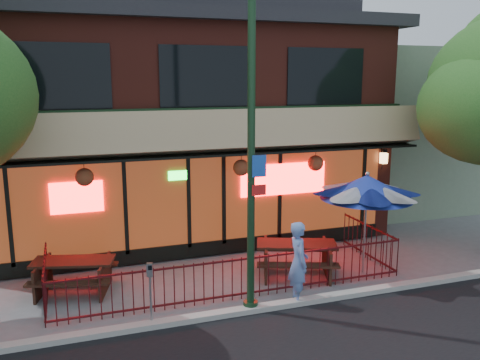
% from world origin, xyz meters
% --- Properties ---
extents(ground, '(80.00, 80.00, 0.00)m').
position_xyz_m(ground, '(0.00, 0.00, 0.00)').
color(ground, gray).
rests_on(ground, ground).
extents(curb, '(80.00, 0.25, 0.12)m').
position_xyz_m(curb, '(0.00, -0.50, 0.06)').
color(curb, '#999993').
rests_on(curb, ground).
extents(restaurant_building, '(12.96, 9.49, 8.05)m').
position_xyz_m(restaurant_building, '(0.00, 7.11, 4.13)').
color(restaurant_building, maroon).
rests_on(restaurant_building, ground).
extents(neighbor_building, '(6.00, 7.00, 6.00)m').
position_xyz_m(neighbor_building, '(9.00, 7.70, 3.00)').
color(neighbor_building, gray).
rests_on(neighbor_building, ground).
extents(patio_fence, '(8.44, 2.62, 1.00)m').
position_xyz_m(patio_fence, '(0.00, 0.50, 0.63)').
color(patio_fence, '#470F13').
rests_on(patio_fence, ground).
extents(street_light, '(0.43, 0.32, 7.00)m').
position_xyz_m(street_light, '(0.00, -0.40, 3.15)').
color(street_light, '#16331C').
rests_on(street_light, ground).
extents(picnic_table_left, '(2.15, 1.85, 0.79)m').
position_xyz_m(picnic_table_left, '(-3.59, 1.85, 0.52)').
color(picnic_table_left, '#321B12').
rests_on(picnic_table_left, ground).
extents(picnic_table_right, '(2.42, 2.15, 0.86)m').
position_xyz_m(picnic_table_right, '(1.80, 1.10, 0.56)').
color(picnic_table_right, '#391D14').
rests_on(picnic_table_right, ground).
extents(patio_umbrella, '(2.33, 2.33, 2.66)m').
position_xyz_m(patio_umbrella, '(3.52, 0.70, 2.27)').
color(patio_umbrella, gray).
rests_on(patio_umbrella, ground).
extents(pedestrian, '(0.54, 0.74, 1.87)m').
position_xyz_m(pedestrian, '(1.15, -0.35, 0.93)').
color(pedestrian, '#6080C1').
rests_on(pedestrian, ground).
extents(parking_meter_near, '(0.14, 0.13, 1.34)m').
position_xyz_m(parking_meter_near, '(-2.15, -0.40, 0.91)').
color(parking_meter_near, gray).
rests_on(parking_meter_near, ground).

